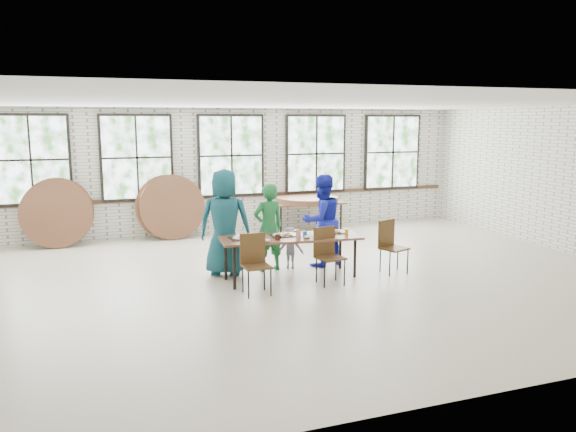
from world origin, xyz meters
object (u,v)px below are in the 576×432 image
object	(u,v)px
chair_near_left	(255,258)
chair_near_right	(327,250)
dining_table	(291,240)
storage_table	(307,204)

from	to	relation	value
chair_near_left	chair_near_right	size ratio (longest dim) A/B	1.00
dining_table	chair_near_right	world-z (taller)	chair_near_right
dining_table	storage_table	size ratio (longest dim) A/B	1.34
dining_table	chair_near_left	world-z (taller)	chair_near_left
dining_table	storage_table	distance (m)	4.15
chair_near_right	storage_table	xyz separation A→B (m)	(1.31, 4.20, 0.13)
dining_table	chair_near_left	size ratio (longest dim) A/B	2.59
chair_near_right	storage_table	bearing A→B (deg)	62.06
chair_near_left	storage_table	xyz separation A→B (m)	(2.62, 4.32, 0.13)
chair_near_right	storage_table	world-z (taller)	chair_near_right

